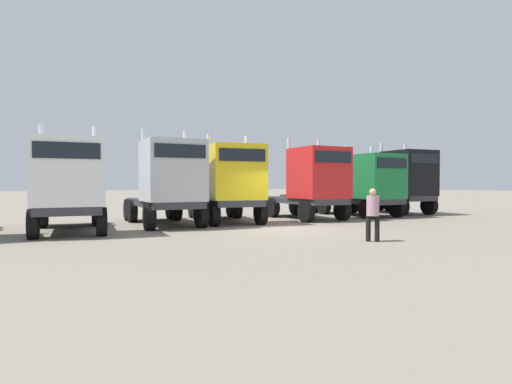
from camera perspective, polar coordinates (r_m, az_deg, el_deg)
ground at (r=17.59m, az=3.66°, el=-5.05°), size 200.00×200.00×0.00m
semi_truck_white at (r=17.41m, az=-23.96°, el=0.79°), size 3.40×6.59×4.14m
semi_truck_silver at (r=19.00m, az=-11.70°, el=1.28°), size 3.09×6.52×4.33m
semi_truck_yellow at (r=20.14m, az=-3.42°, el=1.14°), size 3.73×6.55×4.27m
semi_truck_red at (r=22.26m, az=7.63°, el=1.30°), size 3.00×5.96×4.31m
semi_truck_green at (r=24.94m, az=14.84°, el=0.97°), size 2.93×6.27×4.11m
semi_truck_black at (r=27.61m, az=19.14°, el=1.39°), size 3.30×6.11×4.47m
visitor_with_camera at (r=14.35m, az=15.47°, el=-2.46°), size 0.57×0.57×1.74m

